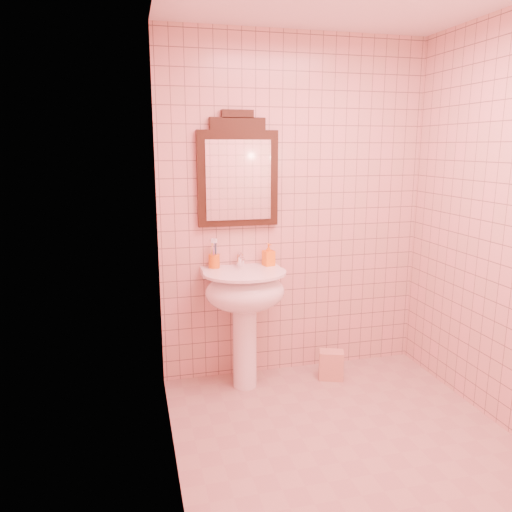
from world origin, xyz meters
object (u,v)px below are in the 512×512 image
object	(u,v)px
toothbrush_cup	(214,261)
towel	(331,365)
pedestal_sink	(245,299)
mirror	(238,173)
soap_dispenser	(269,255)

from	to	relation	value
toothbrush_cup	towel	distance (m)	1.18
pedestal_sink	toothbrush_cup	distance (m)	0.35
pedestal_sink	mirror	xyz separation A→B (m)	(0.00, 0.20, 0.86)
pedestal_sink	soap_dispenser	world-z (taller)	soap_dispenser
pedestal_sink	towel	bearing A→B (deg)	-3.13
toothbrush_cup	mirror	bearing A→B (deg)	14.04
mirror	soap_dispenser	distance (m)	0.62
mirror	towel	bearing A→B (deg)	-19.92
toothbrush_cup	soap_dispenser	world-z (taller)	toothbrush_cup
pedestal_sink	soap_dispenser	distance (m)	0.37
toothbrush_cup	towel	bearing A→B (deg)	-12.73
mirror	soap_dispenser	bearing A→B (deg)	-19.22
toothbrush_cup	towel	size ratio (longest dim) A/B	0.86
pedestal_sink	towel	size ratio (longest dim) A/B	3.99
pedestal_sink	mirror	size ratio (longest dim) A/B	1.08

